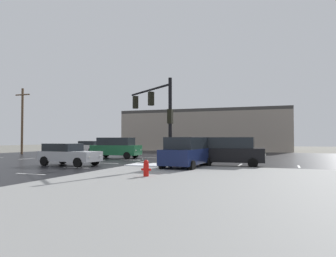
% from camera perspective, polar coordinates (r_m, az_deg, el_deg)
% --- Properties ---
extents(ground_plane, '(120.00, 120.00, 0.00)m').
position_cam_1_polar(ground_plane, '(27.16, -8.69, -5.93)').
color(ground_plane, slate).
extents(road_asphalt, '(44.00, 44.00, 0.02)m').
position_cam_1_polar(road_asphalt, '(27.16, -8.69, -5.91)').
color(road_asphalt, black).
rests_on(road_asphalt, ground_plane).
extents(sidewalk_corner, '(18.00, 18.00, 0.14)m').
position_cam_1_polar(sidewalk_corner, '(11.92, 14.99, -10.92)').
color(sidewalk_corner, gray).
rests_on(sidewalk_corner, ground_plane).
extents(snow_strip_curbside, '(4.00, 1.60, 0.06)m').
position_cam_1_polar(snow_strip_curbside, '(21.39, -2.09, -6.62)').
color(snow_strip_curbside, white).
rests_on(snow_strip_curbside, sidewalk_corner).
extents(lane_markings, '(36.15, 36.15, 0.01)m').
position_cam_1_polar(lane_markings, '(25.38, -7.81, -6.18)').
color(lane_markings, silver).
rests_on(lane_markings, road_asphalt).
extents(traffic_signal_mast, '(4.64, 3.89, 5.62)m').
position_cam_1_polar(traffic_signal_mast, '(21.19, -1.92, 3.56)').
color(traffic_signal_mast, black).
rests_on(traffic_signal_mast, sidewalk_corner).
extents(fire_hydrant, '(0.48, 0.26, 0.79)m').
position_cam_1_polar(fire_hydrant, '(15.45, -3.96, -7.12)').
color(fire_hydrant, red).
rests_on(fire_hydrant, sidewalk_corner).
extents(strip_building_background, '(27.17, 8.00, 6.62)m').
position_cam_1_polar(strip_building_background, '(52.98, 6.74, -0.32)').
color(strip_building_background, gray).
rests_on(strip_building_background, ground_plane).
extents(sedan_silver, '(4.66, 2.35, 1.58)m').
position_cam_1_polar(sedan_silver, '(24.05, -17.56, -4.37)').
color(sedan_silver, '#B7BABF').
rests_on(sedan_silver, road_asphalt).
extents(suv_black, '(4.91, 2.37, 2.03)m').
position_cam_1_polar(suv_black, '(22.60, 10.97, -3.99)').
color(suv_black, black).
rests_on(suv_black, road_asphalt).
extents(sedan_white, '(4.60, 2.18, 1.58)m').
position_cam_1_polar(sedan_white, '(45.76, -14.56, -3.13)').
color(sedan_white, white).
rests_on(sedan_white, road_asphalt).
extents(suv_navy, '(2.44, 4.94, 2.03)m').
position_cam_1_polar(suv_navy, '(20.58, 3.38, -4.24)').
color(suv_navy, '#141E47').
rests_on(suv_navy, road_asphalt).
extents(suv_green, '(4.91, 2.35, 2.03)m').
position_cam_1_polar(suv_green, '(31.74, -9.33, -3.35)').
color(suv_green, '#195933').
rests_on(suv_green, road_asphalt).
extents(utility_pole_far, '(2.20, 0.28, 8.26)m').
position_cam_1_polar(utility_pole_far, '(43.75, -24.75, 1.48)').
color(utility_pole_far, brown).
rests_on(utility_pole_far, ground_plane).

